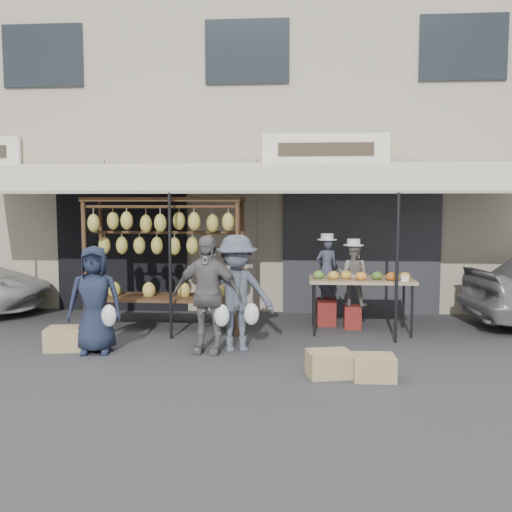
% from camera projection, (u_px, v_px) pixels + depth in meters
% --- Properties ---
extents(ground_plane, '(90.00, 90.00, 0.00)m').
position_uv_depth(ground_plane, '(224.00, 360.00, 7.81)').
color(ground_plane, '#2D2D30').
extents(shophouse, '(24.00, 6.15, 7.30)m').
position_uv_depth(shophouse, '(258.00, 141.00, 13.92)').
color(shophouse, '#9F957E').
rests_on(shophouse, ground_plane).
extents(awning, '(10.00, 2.35, 2.92)m').
position_uv_depth(awning, '(241.00, 178.00, 9.83)').
color(awning, beige).
rests_on(awning, ground_plane).
extents(banana_rack, '(2.60, 0.90, 2.24)m').
position_uv_depth(banana_rack, '(165.00, 237.00, 9.46)').
color(banana_rack, black).
rests_on(banana_rack, ground_plane).
extents(produce_table, '(1.70, 0.90, 1.04)m').
position_uv_depth(produce_table, '(361.00, 280.00, 9.37)').
color(produce_table, tan).
rests_on(produce_table, ground_plane).
extents(vendor_left, '(0.45, 0.36, 1.07)m').
position_uv_depth(vendor_left, '(327.00, 268.00, 9.93)').
color(vendor_left, '#383C4E').
rests_on(vendor_left, stool_left).
extents(vendor_right, '(0.61, 0.54, 1.06)m').
position_uv_depth(vendor_right, '(353.00, 275.00, 9.66)').
color(vendor_right, gray).
rests_on(vendor_right, stool_right).
extents(customer_left, '(0.82, 0.61, 1.54)m').
position_uv_depth(customer_left, '(95.00, 300.00, 8.11)').
color(customer_left, '#1B2135').
rests_on(customer_left, ground_plane).
extents(customer_mid, '(1.04, 0.55, 1.69)m').
position_uv_depth(customer_mid, '(207.00, 294.00, 8.11)').
color(customer_mid, slate).
rests_on(customer_mid, ground_plane).
extents(customer_right, '(1.21, 0.88, 1.69)m').
position_uv_depth(customer_right, '(237.00, 293.00, 8.22)').
color(customer_right, '#464D5A').
rests_on(customer_right, ground_plane).
extents(stool_left, '(0.37, 0.37, 0.47)m').
position_uv_depth(stool_left, '(326.00, 312.00, 10.00)').
color(stool_left, maroon).
rests_on(stool_left, ground_plane).
extents(stool_right, '(0.33, 0.33, 0.40)m').
position_uv_depth(stool_right, '(352.00, 317.00, 9.73)').
color(stool_right, maroon).
rests_on(stool_right, ground_plane).
extents(crate_near_a, '(0.60, 0.50, 0.31)m').
position_uv_depth(crate_near_a, '(329.00, 364.00, 7.05)').
color(crate_near_a, tan).
rests_on(crate_near_a, ground_plane).
extents(crate_near_b, '(0.51, 0.39, 0.30)m').
position_uv_depth(crate_near_b, '(374.00, 367.00, 6.91)').
color(crate_near_b, tan).
rests_on(crate_near_b, ground_plane).
extents(crate_far, '(0.60, 0.49, 0.33)m').
position_uv_depth(crate_far, '(66.00, 339.00, 8.32)').
color(crate_far, tan).
rests_on(crate_far, ground_plane).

